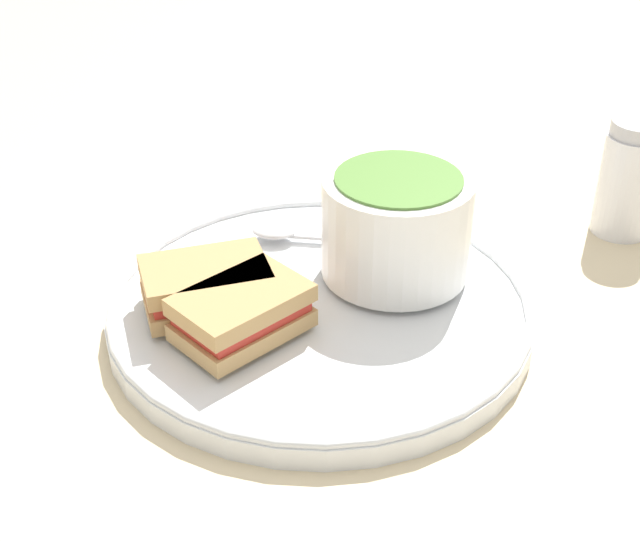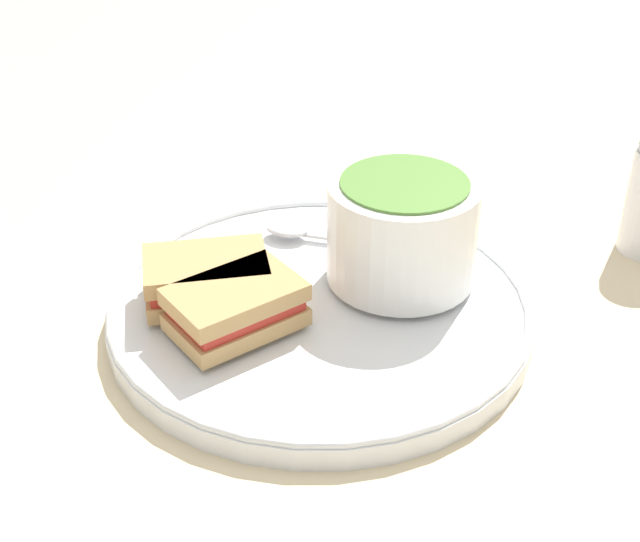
# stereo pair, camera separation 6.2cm
# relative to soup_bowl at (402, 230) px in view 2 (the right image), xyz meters

# --- Properties ---
(ground_plane) EXTENTS (2.40, 2.40, 0.00)m
(ground_plane) POSITION_rel_soup_bowl_xyz_m (-0.04, 0.05, -0.06)
(ground_plane) COLOR beige
(plate) EXTENTS (0.30, 0.30, 0.02)m
(plate) POSITION_rel_soup_bowl_xyz_m (-0.04, 0.05, -0.05)
(plate) COLOR white
(plate) RESTS_ON ground_plane
(soup_bowl) EXTENTS (0.11, 0.11, 0.08)m
(soup_bowl) POSITION_rel_soup_bowl_xyz_m (0.00, 0.00, 0.00)
(soup_bowl) COLOR white
(soup_bowl) RESTS_ON plate
(spoon) EXTENTS (0.03, 0.12, 0.01)m
(spoon) POSITION_rel_soup_bowl_xyz_m (0.04, 0.09, -0.04)
(spoon) COLOR silver
(spoon) RESTS_ON plate
(sandwich_half_near) EXTENTS (0.09, 0.10, 0.03)m
(sandwich_half_near) POSITION_rel_soup_bowl_xyz_m (-0.07, 0.12, -0.02)
(sandwich_half_near) COLOR tan
(sandwich_half_near) RESTS_ON plate
(sandwich_half_far) EXTENTS (0.10, 0.10, 0.03)m
(sandwich_half_far) POSITION_rel_soup_bowl_xyz_m (-0.09, 0.09, -0.02)
(sandwich_half_far) COLOR tan
(sandwich_half_far) RESTS_ON plate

